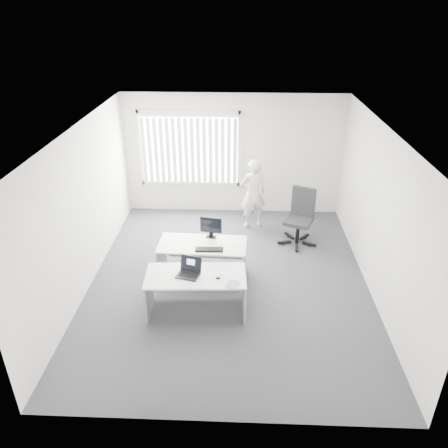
{
  "coord_description": "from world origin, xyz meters",
  "views": [
    {
      "loc": [
        0.18,
        -6.62,
        4.61
      ],
      "look_at": [
        -0.1,
        0.15,
        1.09
      ],
      "focal_mm": 35.0,
      "sensor_mm": 36.0,
      "label": 1
    }
  ],
  "objects_px": {
    "desk_far": "(203,253)",
    "office_chair": "(299,227)",
    "laptop": "(188,269)",
    "person": "(253,194)",
    "desk_near": "(196,286)",
    "monitor": "(211,227)"
  },
  "relations": [
    {
      "from": "desk_near",
      "to": "laptop",
      "type": "xyz_separation_m",
      "value": [
        -0.12,
        -0.04,
        0.34
      ]
    },
    {
      "from": "laptop",
      "to": "office_chair",
      "type": "bearing_deg",
      "value": 65.18
    },
    {
      "from": "desk_far",
      "to": "office_chair",
      "type": "height_order",
      "value": "office_chair"
    },
    {
      "from": "office_chair",
      "to": "laptop",
      "type": "xyz_separation_m",
      "value": [
        -2.03,
        -2.43,
        0.49
      ]
    },
    {
      "from": "desk_far",
      "to": "person",
      "type": "distance_m",
      "value": 2.32
    },
    {
      "from": "person",
      "to": "desk_near",
      "type": "bearing_deg",
      "value": 56.98
    },
    {
      "from": "monitor",
      "to": "desk_far",
      "type": "bearing_deg",
      "value": -107.71
    },
    {
      "from": "person",
      "to": "monitor",
      "type": "distance_m",
      "value": 2.02
    },
    {
      "from": "desk_near",
      "to": "office_chair",
      "type": "bearing_deg",
      "value": 48.56
    },
    {
      "from": "monitor",
      "to": "laptop",
      "type": "bearing_deg",
      "value": -90.94
    },
    {
      "from": "desk_far",
      "to": "laptop",
      "type": "xyz_separation_m",
      "value": [
        -0.14,
        -1.04,
        0.34
      ]
    },
    {
      "from": "desk_far",
      "to": "office_chair",
      "type": "relative_size",
      "value": 1.34
    },
    {
      "from": "desk_far",
      "to": "office_chair",
      "type": "bearing_deg",
      "value": 38.72
    },
    {
      "from": "laptop",
      "to": "desk_near",
      "type": "bearing_deg",
      "value": 31.6
    },
    {
      "from": "monitor",
      "to": "desk_near",
      "type": "bearing_deg",
      "value": -86.04
    },
    {
      "from": "person",
      "to": "office_chair",
      "type": "bearing_deg",
      "value": 127.67
    },
    {
      "from": "office_chair",
      "to": "person",
      "type": "height_order",
      "value": "person"
    },
    {
      "from": "desk_near",
      "to": "office_chair",
      "type": "relative_size",
      "value": 1.37
    },
    {
      "from": "desk_near",
      "to": "person",
      "type": "distance_m",
      "value": 3.26
    },
    {
      "from": "office_chair",
      "to": "desk_far",
      "type": "bearing_deg",
      "value": -119.56
    },
    {
      "from": "office_chair",
      "to": "desk_near",
      "type": "bearing_deg",
      "value": -104.5
    },
    {
      "from": "laptop",
      "to": "desk_far",
      "type": "bearing_deg",
      "value": 97.39
    }
  ]
}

